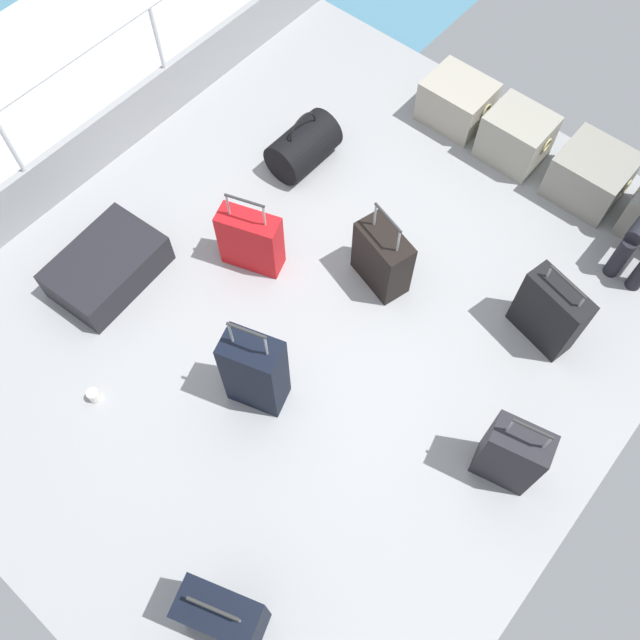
% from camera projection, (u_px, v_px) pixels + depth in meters
% --- Properties ---
extents(ground_plane, '(4.40, 5.20, 0.06)m').
position_uv_depth(ground_plane, '(316.00, 308.00, 4.88)').
color(ground_plane, '#939699').
extents(gunwale_port, '(0.06, 5.20, 0.45)m').
position_uv_depth(gunwale_port, '(106.00, 137.00, 5.32)').
color(gunwale_port, '#939699').
rests_on(gunwale_port, ground_plane).
extents(railing_port, '(0.04, 4.20, 1.02)m').
position_uv_depth(railing_port, '(84.00, 82.00, 4.83)').
color(railing_port, silver).
rests_on(railing_port, ground_plane).
extents(sea_wake, '(12.00, 12.00, 0.01)m').
position_uv_depth(sea_wake, '(20.00, 105.00, 6.25)').
color(sea_wake, teal).
rests_on(sea_wake, ground_plane).
extents(cargo_crate_0, '(0.56, 0.44, 0.37)m').
position_uv_depth(cargo_crate_0, '(457.00, 102.00, 5.55)').
color(cargo_crate_0, '#9E9989').
rests_on(cargo_crate_0, ground_plane).
extents(cargo_crate_1, '(0.52, 0.42, 0.42)m').
position_uv_depth(cargo_crate_1, '(516.00, 137.00, 5.34)').
color(cargo_crate_1, gray).
rests_on(cargo_crate_1, ground_plane).
extents(cargo_crate_2, '(0.56, 0.49, 0.40)m').
position_uv_depth(cargo_crate_2, '(590.00, 175.00, 5.17)').
color(cargo_crate_2, gray).
rests_on(cargo_crate_2, ground_plane).
extents(suitcase_0, '(0.49, 0.28, 0.69)m').
position_uv_depth(suitcase_0, '(549.00, 313.00, 4.50)').
color(suitcase_0, black).
rests_on(suitcase_0, ground_plane).
extents(suitcase_1, '(0.49, 0.36, 0.68)m').
position_uv_depth(suitcase_1, '(223.00, 616.00, 3.63)').
color(suitcase_1, black).
rests_on(suitcase_1, ground_plane).
extents(suitcase_2, '(0.59, 0.84, 0.26)m').
position_uv_depth(suitcase_2, '(107.00, 267.00, 4.86)').
color(suitcase_2, black).
rests_on(suitcase_2, ground_plane).
extents(suitcase_3, '(0.42, 0.33, 0.93)m').
position_uv_depth(suitcase_3, '(255.00, 372.00, 4.22)').
color(suitcase_3, black).
rests_on(suitcase_3, ground_plane).
extents(suitcase_4, '(0.47, 0.33, 0.74)m').
position_uv_depth(suitcase_4, '(382.00, 258.00, 4.74)').
color(suitcase_4, black).
rests_on(suitcase_4, ground_plane).
extents(suitcase_5, '(0.48, 0.32, 0.72)m').
position_uv_depth(suitcase_5, '(251.00, 241.00, 4.81)').
color(suitcase_5, red).
rests_on(suitcase_5, ground_plane).
extents(suitcase_6, '(0.39, 0.28, 0.78)m').
position_uv_depth(suitcase_6, '(511.00, 455.00, 4.02)').
color(suitcase_6, black).
rests_on(suitcase_6, ground_plane).
extents(duffel_bag, '(0.36, 0.56, 0.51)m').
position_uv_depth(duffel_bag, '(303.00, 146.00, 5.33)').
color(duffel_bag, black).
rests_on(duffel_bag, ground_plane).
extents(paper_cup, '(0.08, 0.08, 0.10)m').
position_uv_depth(paper_cup, '(94.00, 395.00, 4.48)').
color(paper_cup, white).
rests_on(paper_cup, ground_plane).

